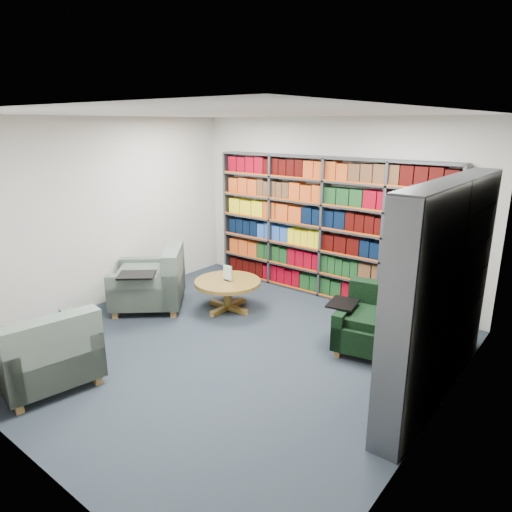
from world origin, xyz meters
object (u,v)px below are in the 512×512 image
Objects in this scene: coffee_table at (228,286)px; chair_green_right at (377,325)px; chair_teal_front at (47,356)px; chair_teal_left at (155,284)px.

chair_green_right is at bearing 5.82° from coffee_table.
chair_teal_front is at bearing -92.38° from coffee_table.
chair_teal_front reaches higher than chair_green_right.
chair_teal_left is 1.12m from coffee_table.
coffee_table is (0.11, 2.72, 0.02)m from chair_teal_front.
chair_teal_front is (-2.36, -2.95, 0.04)m from chair_green_right.
coffee_table is at bearing -174.18° from chair_green_right.
chair_teal_left is at bearing 111.47° from chair_teal_front.
chair_teal_left is 3.31m from chair_green_right.
chair_green_right is 1.11× the size of coffee_table.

